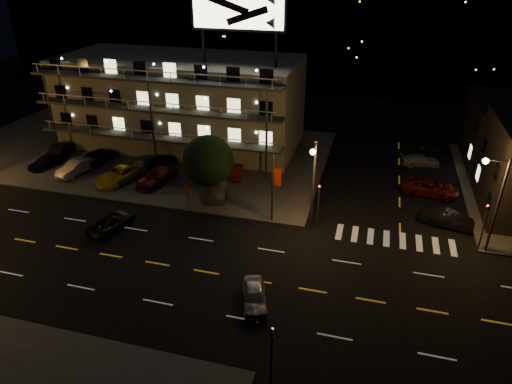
% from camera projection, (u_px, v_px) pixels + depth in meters
% --- Properties ---
extents(ground, '(140.00, 140.00, 0.00)m').
position_uv_depth(ground, '(181.00, 268.00, 34.45)').
color(ground, black).
rests_on(ground, ground).
extents(curb_nw, '(44.00, 24.00, 0.15)m').
position_uv_depth(curb_nw, '(141.00, 151.00, 54.77)').
color(curb_nw, '#333330').
rests_on(curb_nw, ground).
extents(motel, '(28.00, 13.80, 18.10)m').
position_uv_depth(motel, '(181.00, 101.00, 54.70)').
color(motel, gray).
rests_on(motel, ground).
extents(hill_backdrop, '(120.00, 25.00, 24.00)m').
position_uv_depth(hill_backdrop, '(290.00, 8.00, 89.27)').
color(hill_backdrop, black).
rests_on(hill_backdrop, ground).
extents(streetlight_nc, '(0.44, 1.92, 8.00)m').
position_uv_depth(streetlight_nc, '(313.00, 178.00, 36.96)').
color(streetlight_nc, '#2D2D30').
rests_on(streetlight_nc, ground).
extents(streetlight_ne, '(1.92, 0.44, 8.00)m').
position_uv_depth(streetlight_ne, '(495.00, 196.00, 34.10)').
color(streetlight_ne, '#2D2D30').
rests_on(streetlight_ne, ground).
extents(signal_nw, '(0.20, 0.27, 4.60)m').
position_uv_depth(signal_nw, '(318.00, 201.00, 38.43)').
color(signal_nw, '#2D2D30').
rests_on(signal_nw, ground).
extents(signal_sw, '(0.20, 0.27, 4.60)m').
position_uv_depth(signal_sw, '(271.00, 351.00, 23.90)').
color(signal_sw, '#2D2D30').
rests_on(signal_sw, ground).
extents(signal_ne, '(0.27, 0.20, 4.60)m').
position_uv_depth(signal_ne, '(485.00, 222.00, 35.41)').
color(signal_ne, '#2D2D30').
rests_on(signal_ne, ground).
extents(banner_north, '(0.83, 0.16, 6.40)m').
position_uv_depth(banner_north, '(273.00, 187.00, 38.86)').
color(banner_north, '#2D2D30').
rests_on(banner_north, ground).
extents(stop_sign, '(0.91, 0.11, 2.61)m').
position_uv_depth(stop_sign, '(187.00, 192.00, 41.68)').
color(stop_sign, '#2D2D30').
rests_on(stop_sign, ground).
extents(tree, '(4.99, 4.81, 6.28)m').
position_uv_depth(tree, '(208.00, 162.00, 42.35)').
color(tree, black).
rests_on(tree, curb_nw).
extents(lot_car_0, '(2.35, 4.10, 1.31)m').
position_uv_depth(lot_car_0, '(45.00, 161.00, 50.08)').
color(lot_car_0, black).
rests_on(lot_car_0, curb_nw).
extents(lot_car_1, '(2.59, 4.77, 1.49)m').
position_uv_depth(lot_car_1, '(76.00, 167.00, 48.48)').
color(lot_car_1, gray).
rests_on(lot_car_1, curb_nw).
extents(lot_car_2, '(3.89, 5.91, 1.51)m').
position_uv_depth(lot_car_2, '(120.00, 174.00, 46.93)').
color(lot_car_2, yellow).
rests_on(lot_car_2, curb_nw).
extents(lot_car_3, '(3.19, 5.45, 1.48)m').
position_uv_depth(lot_car_3, '(157.00, 177.00, 46.48)').
color(lot_car_3, '#5D140D').
rests_on(lot_car_3, curb_nw).
extents(lot_car_4, '(2.72, 4.44, 1.41)m').
position_uv_depth(lot_car_4, '(218.00, 190.00, 43.99)').
color(lot_car_4, gray).
rests_on(lot_car_4, curb_nw).
extents(lot_car_5, '(2.34, 4.74, 1.49)m').
position_uv_depth(lot_car_5, '(62.00, 148.00, 53.20)').
color(lot_car_5, black).
rests_on(lot_car_5, curb_nw).
extents(lot_car_6, '(2.58, 5.01, 1.35)m').
position_uv_depth(lot_car_6, '(98.00, 156.00, 51.32)').
color(lot_car_6, black).
rests_on(lot_car_6, curb_nw).
extents(lot_car_7, '(2.59, 4.99, 1.38)m').
position_uv_depth(lot_car_7, '(143.00, 163.00, 49.75)').
color(lot_car_7, gray).
rests_on(lot_car_7, curb_nw).
extents(lot_car_8, '(2.63, 4.05, 1.28)m').
position_uv_depth(lot_car_8, '(161.00, 161.00, 50.34)').
color(lot_car_8, black).
rests_on(lot_car_8, curb_nw).
extents(lot_car_9, '(2.12, 3.90, 1.22)m').
position_uv_depth(lot_car_9, '(236.00, 171.00, 48.01)').
color(lot_car_9, '#5D140D').
rests_on(lot_car_9, curb_nw).
extents(side_car_0, '(4.58, 2.43, 1.43)m').
position_uv_depth(side_car_0, '(448.00, 219.00, 39.41)').
color(side_car_0, black).
rests_on(side_car_0, ground).
extents(side_car_1, '(5.82, 3.38, 1.52)m').
position_uv_depth(side_car_1, '(430.00, 187.00, 44.68)').
color(side_car_1, '#5D140D').
rests_on(side_car_1, ground).
extents(side_car_2, '(4.53, 2.70, 1.23)m').
position_uv_depth(side_car_2, '(420.00, 160.00, 50.83)').
color(side_car_2, gray).
rests_on(side_car_2, ground).
extents(side_car_3, '(3.76, 1.86, 1.23)m').
position_uv_depth(side_car_3, '(435.00, 147.00, 54.35)').
color(side_car_3, black).
rests_on(side_car_3, ground).
extents(road_car_east, '(2.75, 4.23, 1.34)m').
position_uv_depth(road_car_east, '(254.00, 296.00, 30.60)').
color(road_car_east, gray).
rests_on(road_car_east, ground).
extents(road_car_west, '(2.91, 4.83, 1.25)m').
position_uv_depth(road_car_west, '(112.00, 222.00, 39.12)').
color(road_car_west, black).
rests_on(road_car_west, ground).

